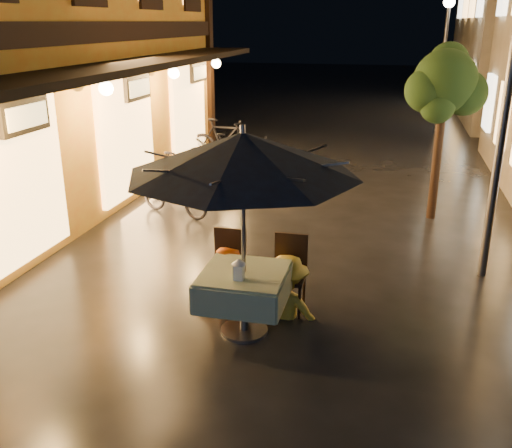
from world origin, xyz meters
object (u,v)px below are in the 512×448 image
(person_yellow, at_px, (287,258))
(patio_umbrella, at_px, (243,154))
(person_orange, at_px, (224,249))
(bicycle_0, at_px, (175,194))
(streetlamp_near, at_px, (511,67))
(table_lantern, at_px, (239,268))
(cafe_table, at_px, (244,287))

(person_yellow, bearing_deg, patio_umbrella, 58.83)
(person_orange, bearing_deg, bicycle_0, -63.29)
(person_yellow, distance_m, bicycle_0, 4.36)
(person_yellow, height_order, bicycle_0, person_yellow)
(patio_umbrella, distance_m, person_yellow, 1.55)
(bicycle_0, bearing_deg, person_yellow, -119.15)
(streetlamp_near, height_order, table_lantern, streetlamp_near)
(patio_umbrella, relative_size, person_orange, 1.62)
(cafe_table, height_order, bicycle_0, bicycle_0)
(patio_umbrella, bearing_deg, bicycle_0, 121.27)
(cafe_table, relative_size, patio_umbrella, 0.38)
(cafe_table, height_order, person_orange, person_orange)
(person_orange, bearing_deg, person_yellow, 174.96)
(cafe_table, distance_m, patio_umbrella, 1.56)
(streetlamp_near, bearing_deg, person_orange, -151.97)
(table_lantern, bearing_deg, cafe_table, 90.00)
(person_orange, relative_size, person_yellow, 1.05)
(streetlamp_near, distance_m, bicycle_0, 6.08)
(patio_umbrella, xyz_separation_m, table_lantern, (0.00, -0.21, -1.23))
(person_yellow, bearing_deg, person_orange, 3.10)
(streetlamp_near, distance_m, table_lantern, 4.39)
(table_lantern, height_order, person_yellow, person_yellow)
(streetlamp_near, relative_size, patio_umbrella, 1.64)
(streetlamp_near, distance_m, cafe_table, 4.44)
(person_orange, bearing_deg, patio_umbrella, 121.17)
(streetlamp_near, distance_m, person_orange, 4.35)
(cafe_table, bearing_deg, bicycle_0, 121.27)
(streetlamp_near, height_order, person_yellow, streetlamp_near)
(cafe_table, bearing_deg, table_lantern, -90.00)
(cafe_table, xyz_separation_m, table_lantern, (-0.00, -0.21, 0.33))
(patio_umbrella, xyz_separation_m, bicycle_0, (-2.38, 3.91, -1.73))
(patio_umbrella, height_order, person_yellow, patio_umbrella)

